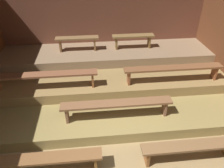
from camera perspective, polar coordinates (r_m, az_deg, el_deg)
name	(u,v)px	position (r m, az deg, el deg)	size (l,w,h in m)	color
ground	(112,109)	(5.35, -0.01, -6.62)	(6.87, 5.52, 0.08)	#93784E
wall_back	(104,23)	(6.79, -2.21, 15.83)	(6.87, 0.06, 2.69)	brown
platform_lower	(110,89)	(5.73, -0.65, -1.44)	(6.07, 3.51, 0.26)	olive
platform_middle	(108,71)	(6.05, -1.16, 3.50)	(6.07, 2.42, 0.26)	olive
platform_upper	(106,54)	(6.42, -1.62, 7.92)	(6.07, 1.32, 0.26)	#8E7254
bench_floor_left	(50,160)	(4.00, -16.27, -18.77)	(1.79, 0.25, 0.40)	brown
bench_floor_right	(190,148)	(4.26, 20.02, -15.59)	(1.79, 0.25, 0.40)	brown
bench_lower_center	(117,105)	(4.47, 1.28, -5.57)	(2.32, 0.25, 0.40)	brown
bench_middle_left	(45,76)	(5.16, -17.42, 2.03)	(2.41, 0.25, 0.40)	brown
bench_middle_right	(173,69)	(5.40, 15.97, 3.81)	(2.41, 0.25, 0.40)	brown
bench_upper_left	(77,40)	(6.32, -9.24, 11.42)	(1.22, 0.25, 0.40)	brown
bench_upper_right	(133,38)	(6.43, 5.62, 12.08)	(1.22, 0.25, 0.40)	brown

